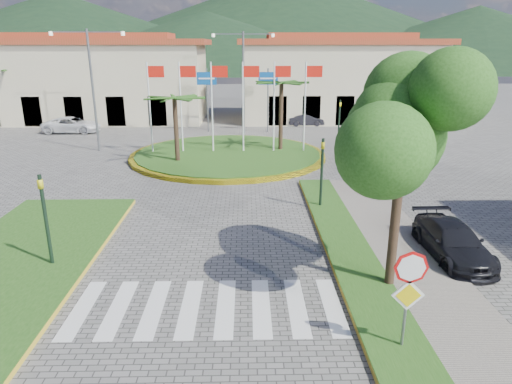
{
  "coord_description": "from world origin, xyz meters",
  "views": [
    {
      "loc": [
        1.22,
        -7.18,
        7.02
      ],
      "look_at": [
        1.54,
        8.0,
        2.1
      ],
      "focal_mm": 32.0,
      "sensor_mm": 36.0,
      "label": 1
    }
  ],
  "objects_px": {
    "white_van": "(72,125)",
    "car_dark_a": "(166,117)",
    "deciduous_tree": "(406,117)",
    "roundabout_island": "(228,154)",
    "car_side_right": "(452,241)",
    "stop_sign": "(409,286)",
    "car_dark_b": "(306,120)"
  },
  "relations": [
    {
      "from": "car_dark_b",
      "to": "deciduous_tree",
      "type": "bearing_deg",
      "value": 175.39
    },
    {
      "from": "stop_sign",
      "to": "car_side_right",
      "type": "distance_m",
      "value": 6.17
    },
    {
      "from": "white_van",
      "to": "car_dark_a",
      "type": "height_order",
      "value": "car_dark_a"
    },
    {
      "from": "roundabout_island",
      "to": "stop_sign",
      "type": "bearing_deg",
      "value": -76.27
    },
    {
      "from": "deciduous_tree",
      "to": "roundabout_island",
      "type": "bearing_deg",
      "value": 107.91
    },
    {
      "from": "car_dark_b",
      "to": "stop_sign",
      "type": "bearing_deg",
      "value": 174.53
    },
    {
      "from": "car_dark_a",
      "to": "stop_sign",
      "type": "bearing_deg",
      "value": -155.64
    },
    {
      "from": "white_van",
      "to": "car_dark_b",
      "type": "height_order",
      "value": "white_van"
    },
    {
      "from": "stop_sign",
      "to": "car_dark_a",
      "type": "xyz_separation_m",
      "value": [
        -11.18,
        33.28,
        -1.13
      ]
    },
    {
      "from": "stop_sign",
      "to": "deciduous_tree",
      "type": "height_order",
      "value": "deciduous_tree"
    },
    {
      "from": "car_dark_a",
      "to": "roundabout_island",
      "type": "bearing_deg",
      "value": -148.83
    },
    {
      "from": "stop_sign",
      "to": "car_side_right",
      "type": "height_order",
      "value": "stop_sign"
    },
    {
      "from": "roundabout_island",
      "to": "car_side_right",
      "type": "height_order",
      "value": "roundabout_island"
    },
    {
      "from": "white_van",
      "to": "car_dark_a",
      "type": "xyz_separation_m",
      "value": [
        7.07,
        4.26,
        0.02
      ]
    },
    {
      "from": "roundabout_island",
      "to": "stop_sign",
      "type": "height_order",
      "value": "roundabout_island"
    },
    {
      "from": "deciduous_tree",
      "to": "car_dark_a",
      "type": "bearing_deg",
      "value": 111.28
    },
    {
      "from": "roundabout_island",
      "to": "car_dark_b",
      "type": "xyz_separation_m",
      "value": [
        6.61,
        11.98,
        0.36
      ]
    },
    {
      "from": "white_van",
      "to": "car_dark_a",
      "type": "bearing_deg",
      "value": -58.43
    },
    {
      "from": "deciduous_tree",
      "to": "car_dark_b",
      "type": "height_order",
      "value": "deciduous_tree"
    },
    {
      "from": "white_van",
      "to": "car_side_right",
      "type": "height_order",
      "value": "white_van"
    },
    {
      "from": "car_dark_b",
      "to": "car_side_right",
      "type": "distance_m",
      "value": 27.03
    },
    {
      "from": "stop_sign",
      "to": "white_van",
      "type": "bearing_deg",
      "value": 122.16
    },
    {
      "from": "deciduous_tree",
      "to": "car_dark_b",
      "type": "bearing_deg",
      "value": 87.79
    },
    {
      "from": "car_dark_a",
      "to": "car_dark_b",
      "type": "bearing_deg",
      "value": -89.79
    },
    {
      "from": "stop_sign",
      "to": "car_dark_b",
      "type": "xyz_separation_m",
      "value": [
        1.72,
        32.02,
        -1.26
      ]
    },
    {
      "from": "deciduous_tree",
      "to": "car_dark_a",
      "type": "height_order",
      "value": "deciduous_tree"
    },
    {
      "from": "car_side_right",
      "to": "roundabout_island",
      "type": "bearing_deg",
      "value": 117.62
    },
    {
      "from": "white_van",
      "to": "car_side_right",
      "type": "xyz_separation_m",
      "value": [
        21.6,
        -23.98,
        -0.04
      ]
    },
    {
      "from": "car_dark_a",
      "to": "car_side_right",
      "type": "relative_size",
      "value": 0.94
    },
    {
      "from": "deciduous_tree",
      "to": "car_side_right",
      "type": "xyz_separation_m",
      "value": [
        2.75,
        2.0,
        -4.58
      ]
    },
    {
      "from": "roundabout_island",
      "to": "car_side_right",
      "type": "xyz_separation_m",
      "value": [
        8.25,
        -15.0,
        0.43
      ]
    },
    {
      "from": "car_dark_a",
      "to": "car_side_right",
      "type": "height_order",
      "value": "car_dark_a"
    }
  ]
}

